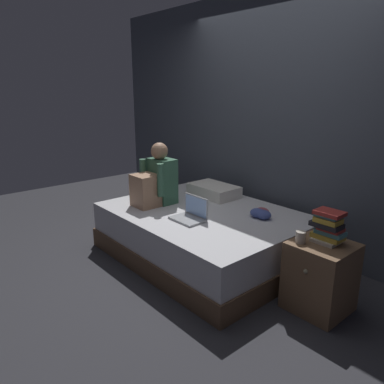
{
  "coord_description": "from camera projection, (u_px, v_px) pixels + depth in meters",
  "views": [
    {
      "loc": [
        2.4,
        -2.1,
        1.71
      ],
      "look_at": [
        -0.15,
        0.1,
        0.74
      ],
      "focal_mm": 34.36,
      "sensor_mm": 36.0,
      "label": 1
    }
  ],
  "objects": [
    {
      "name": "wall_back",
      "position": [
        279.0,
        122.0,
        3.91
      ],
      "size": [
        5.6,
        0.1,
        2.7
      ],
      "primitive_type": "cube",
      "color": "#424751",
      "rests_on": "ground_plane"
    },
    {
      "name": "person_sitting",
      "position": [
        156.0,
        181.0,
        3.9
      ],
      "size": [
        0.39,
        0.44,
        0.66
      ],
      "color": "#38664C",
      "rests_on": "bed"
    },
    {
      "name": "nightstand",
      "position": [
        320.0,
        276.0,
        2.87
      ],
      "size": [
        0.44,
        0.46,
        0.56
      ],
      "color": "brown",
      "rests_on": "ground_plane"
    },
    {
      "name": "pillow",
      "position": [
        214.0,
        190.0,
        4.23
      ],
      "size": [
        0.56,
        0.36,
        0.13
      ],
      "primitive_type": "cube",
      "color": "silver",
      "rests_on": "bed"
    },
    {
      "name": "bed",
      "position": [
        203.0,
        234.0,
        3.8
      ],
      "size": [
        2.0,
        1.5,
        0.49
      ],
      "color": "brown",
      "rests_on": "ground_plane"
    },
    {
      "name": "mug",
      "position": [
        300.0,
        237.0,
        2.8
      ],
      "size": [
        0.08,
        0.08,
        0.09
      ],
      "primitive_type": "cylinder",
      "color": "#BCB2A3",
      "rests_on": "nightstand"
    },
    {
      "name": "book_stack",
      "position": [
        328.0,
        227.0,
        2.79
      ],
      "size": [
        0.24,
        0.17,
        0.26
      ],
      "color": "beige",
      "rests_on": "nightstand"
    },
    {
      "name": "ground_plane",
      "position": [
        194.0,
        271.0,
        3.53
      ],
      "size": [
        8.0,
        8.0,
        0.0
      ],
      "primitive_type": "plane",
      "color": "#2D2D33"
    },
    {
      "name": "clothes_pile",
      "position": [
        261.0,
        213.0,
        3.54
      ],
      "size": [
        0.22,
        0.2,
        0.09
      ],
      "color": "#3D4C8E",
      "rests_on": "bed"
    },
    {
      "name": "laptop",
      "position": [
        191.0,
        214.0,
        3.48
      ],
      "size": [
        0.32,
        0.23,
        0.22
      ],
      "color": "#9EA0A5",
      "rests_on": "bed"
    }
  ]
}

